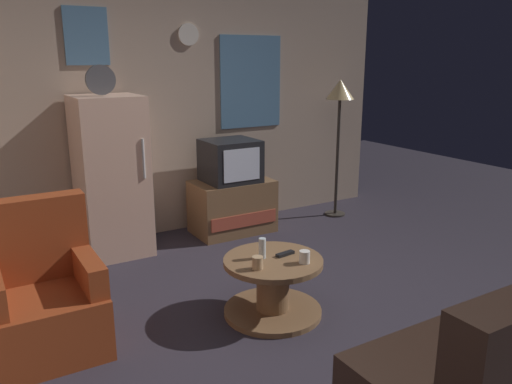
{
  "coord_description": "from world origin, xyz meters",
  "views": [
    {
      "loc": [
        -1.98,
        -2.6,
        1.83
      ],
      "look_at": [
        0.1,
        0.9,
        0.75
      ],
      "focal_mm": 35.69,
      "sensor_mm": 36.0,
      "label": 1
    }
  ],
  "objects_px": {
    "wine_glass": "(262,248)",
    "armchair": "(43,299)",
    "coffee_table": "(273,286)",
    "remote_control": "(285,254)",
    "tv_stand": "(232,206)",
    "mug_ceramic_tan": "(258,263)",
    "mug_ceramic_white": "(305,257)",
    "crt_tv": "(230,161)",
    "standing_lamp": "(340,100)",
    "fridge": "(111,176)"
  },
  "relations": [
    {
      "from": "mug_ceramic_white",
      "to": "armchair",
      "type": "relative_size",
      "value": 0.09
    },
    {
      "from": "crt_tv",
      "to": "tv_stand",
      "type": "bearing_deg",
      "value": 2.9
    },
    {
      "from": "standing_lamp",
      "to": "mug_ceramic_white",
      "type": "relative_size",
      "value": 17.67
    },
    {
      "from": "tv_stand",
      "to": "standing_lamp",
      "type": "distance_m",
      "value": 1.73
    },
    {
      "from": "tv_stand",
      "to": "mug_ceramic_tan",
      "type": "xyz_separation_m",
      "value": [
        -0.8,
        -1.86,
        0.2
      ]
    },
    {
      "from": "coffee_table",
      "to": "mug_ceramic_white",
      "type": "xyz_separation_m",
      "value": [
        0.15,
        -0.18,
        0.26
      ]
    },
    {
      "from": "remote_control",
      "to": "armchair",
      "type": "height_order",
      "value": "armchair"
    },
    {
      "from": "tv_stand",
      "to": "mug_ceramic_tan",
      "type": "bearing_deg",
      "value": -113.26
    },
    {
      "from": "armchair",
      "to": "remote_control",
      "type": "bearing_deg",
      "value": -12.99
    },
    {
      "from": "crt_tv",
      "to": "standing_lamp",
      "type": "distance_m",
      "value": 1.48
    },
    {
      "from": "fridge",
      "to": "tv_stand",
      "type": "xyz_separation_m",
      "value": [
        1.25,
        -0.05,
        -0.47
      ]
    },
    {
      "from": "tv_stand",
      "to": "wine_glass",
      "type": "distance_m",
      "value": 1.85
    },
    {
      "from": "tv_stand",
      "to": "remote_control",
      "type": "bearing_deg",
      "value": -105.89
    },
    {
      "from": "mug_ceramic_tan",
      "to": "remote_control",
      "type": "height_order",
      "value": "mug_ceramic_tan"
    },
    {
      "from": "crt_tv",
      "to": "mug_ceramic_white",
      "type": "bearing_deg",
      "value": -102.91
    },
    {
      "from": "standing_lamp",
      "to": "tv_stand",
      "type": "bearing_deg",
      "value": 175.99
    },
    {
      "from": "remote_control",
      "to": "standing_lamp",
      "type": "bearing_deg",
      "value": 34.4
    },
    {
      "from": "remote_control",
      "to": "coffee_table",
      "type": "bearing_deg",
      "value": 179.15
    },
    {
      "from": "mug_ceramic_tan",
      "to": "mug_ceramic_white",
      "type": "bearing_deg",
      "value": -13.38
    },
    {
      "from": "standing_lamp",
      "to": "remote_control",
      "type": "xyz_separation_m",
      "value": [
        -1.84,
        -1.66,
        -0.92
      ]
    },
    {
      "from": "tv_stand",
      "to": "crt_tv",
      "type": "height_order",
      "value": "crt_tv"
    },
    {
      "from": "fridge",
      "to": "standing_lamp",
      "type": "relative_size",
      "value": 1.11
    },
    {
      "from": "fridge",
      "to": "remote_control",
      "type": "relative_size",
      "value": 11.8
    },
    {
      "from": "coffee_table",
      "to": "remote_control",
      "type": "bearing_deg",
      "value": 6.7
    },
    {
      "from": "mug_ceramic_white",
      "to": "fridge",
      "type": "bearing_deg",
      "value": 111.65
    },
    {
      "from": "crt_tv",
      "to": "coffee_table",
      "type": "distance_m",
      "value": 1.95
    },
    {
      "from": "armchair",
      "to": "fridge",
      "type": "bearing_deg",
      "value": 59.03
    },
    {
      "from": "wine_glass",
      "to": "mug_ceramic_tan",
      "type": "height_order",
      "value": "wine_glass"
    },
    {
      "from": "crt_tv",
      "to": "mug_ceramic_white",
      "type": "relative_size",
      "value": 6.0
    },
    {
      "from": "fridge",
      "to": "remote_control",
      "type": "distance_m",
      "value": 1.98
    },
    {
      "from": "standing_lamp",
      "to": "coffee_table",
      "type": "height_order",
      "value": "standing_lamp"
    },
    {
      "from": "coffee_table",
      "to": "armchair",
      "type": "relative_size",
      "value": 0.75
    },
    {
      "from": "wine_glass",
      "to": "remote_control",
      "type": "xyz_separation_m",
      "value": [
        0.17,
        -0.04,
        -0.06
      ]
    },
    {
      "from": "standing_lamp",
      "to": "armchair",
      "type": "distance_m",
      "value": 3.83
    },
    {
      "from": "coffee_table",
      "to": "wine_glass",
      "type": "distance_m",
      "value": 0.3
    },
    {
      "from": "coffee_table",
      "to": "mug_ceramic_tan",
      "type": "distance_m",
      "value": 0.34
    },
    {
      "from": "mug_ceramic_white",
      "to": "armchair",
      "type": "xyz_separation_m",
      "value": [
        -1.65,
        0.56,
        -0.14
      ]
    },
    {
      "from": "coffee_table",
      "to": "mug_ceramic_white",
      "type": "relative_size",
      "value": 8.0
    },
    {
      "from": "coffee_table",
      "to": "remote_control",
      "type": "relative_size",
      "value": 4.8
    },
    {
      "from": "wine_glass",
      "to": "armchair",
      "type": "xyz_separation_m",
      "value": [
        -1.44,
        0.33,
        -0.17
      ]
    },
    {
      "from": "tv_stand",
      "to": "mug_ceramic_white",
      "type": "bearing_deg",
      "value": -103.43
    },
    {
      "from": "remote_control",
      "to": "fridge",
      "type": "bearing_deg",
      "value": 105.2
    },
    {
      "from": "crt_tv",
      "to": "remote_control",
      "type": "xyz_separation_m",
      "value": [
        -0.48,
        -1.75,
        -0.34
      ]
    },
    {
      "from": "fridge",
      "to": "coffee_table",
      "type": "bearing_deg",
      "value": -70.5
    },
    {
      "from": "mug_ceramic_tan",
      "to": "armchair",
      "type": "xyz_separation_m",
      "value": [
        -1.31,
        0.48,
        -0.14
      ]
    },
    {
      "from": "crt_tv",
      "to": "mug_ceramic_white",
      "type": "xyz_separation_m",
      "value": [
        -0.44,
        -1.94,
        -0.31
      ]
    },
    {
      "from": "crt_tv",
      "to": "remote_control",
      "type": "bearing_deg",
      "value": -105.32
    },
    {
      "from": "remote_control",
      "to": "crt_tv",
      "type": "bearing_deg",
      "value": 67.13
    },
    {
      "from": "crt_tv",
      "to": "remote_control",
      "type": "distance_m",
      "value": 1.85
    },
    {
      "from": "mug_ceramic_white",
      "to": "mug_ceramic_tan",
      "type": "xyz_separation_m",
      "value": [
        -0.34,
        0.08,
        0.0
      ]
    }
  ]
}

